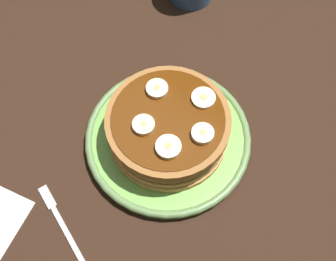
{
  "coord_description": "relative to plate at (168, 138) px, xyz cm",
  "views": [
    {
      "loc": [
        -22.66,
        -16.31,
        59.14
      ],
      "look_at": [
        0.0,
        0.0,
        3.6
      ],
      "focal_mm": 47.14,
      "sensor_mm": 36.0,
      "label": 1
    }
  ],
  "objects": [
    {
      "name": "ground_plane",
      "position": [
        0.0,
        0.0,
        -2.55
      ],
      "size": [
        140.0,
        140.0,
        3.0
      ],
      "primitive_type": "cube",
      "color": "black"
    },
    {
      "name": "plate",
      "position": [
        0.0,
        0.0,
        0.0
      ],
      "size": [
        24.18,
        24.18,
        1.94
      ],
      "color": "#72B74C",
      "rests_on": "ground_plane"
    },
    {
      "name": "pancake_stack",
      "position": [
        -0.07,
        0.11,
        3.43
      ],
      "size": [
        17.44,
        17.46,
        5.73
      ],
      "color": "#CC8B4C",
      "rests_on": "plate"
    },
    {
      "name": "banana_slice_0",
      "position": [
        5.22,
        -2.18,
        6.47
      ],
      "size": [
        3.34,
        3.34,
        0.72
      ],
      "color": "#FAEEBE",
      "rests_on": "pancake_stack"
    },
    {
      "name": "banana_slice_1",
      "position": [
        2.67,
        3.78,
        6.56
      ],
      "size": [
        3.07,
        3.07,
        0.9
      ],
      "color": "#FBE8B9",
      "rests_on": "pancake_stack"
    },
    {
      "name": "banana_slice_2",
      "position": [
        -2.89,
        1.9,
        6.58
      ],
      "size": [
        3.01,
        3.01,
        0.94
      ],
      "color": "#FCEBB7",
      "rests_on": "pancake_stack"
    },
    {
      "name": "banana_slice_3",
      "position": [
        -3.57,
        -2.62,
        6.59
      ],
      "size": [
        3.38,
        3.38,
        0.97
      ],
      "color": "#FAF3BE",
      "rests_on": "pancake_stack"
    },
    {
      "name": "banana_slice_4",
      "position": [
        0.58,
        -5.14,
        6.62
      ],
      "size": [
        3.01,
        3.01,
        1.02
      ],
      "color": "#F3EABF",
      "rests_on": "pancake_stack"
    },
    {
      "name": "fork",
      "position": [
        -18.27,
        4.95,
        -0.8
      ],
      "size": [
        5.67,
        12.46,
        0.5
      ],
      "color": "silver",
      "rests_on": "ground_plane"
    }
  ]
}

